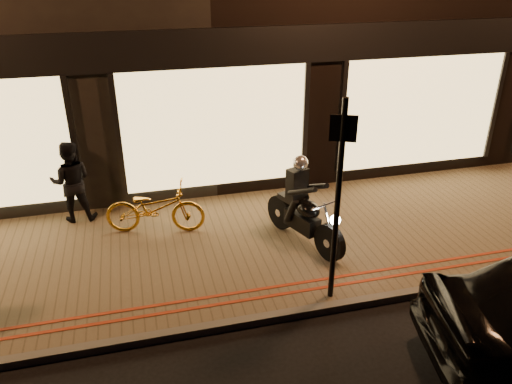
# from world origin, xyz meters

# --- Properties ---
(ground) EXTENTS (90.00, 90.00, 0.00)m
(ground) POSITION_xyz_m (0.00, 0.00, 0.00)
(ground) COLOR black
(ground) RESTS_ON ground
(sidewalk) EXTENTS (50.00, 4.00, 0.12)m
(sidewalk) POSITION_xyz_m (0.00, 2.00, 0.06)
(sidewalk) COLOR brown
(sidewalk) RESTS_ON ground
(kerb_stone) EXTENTS (50.00, 0.14, 0.12)m
(kerb_stone) POSITION_xyz_m (0.00, 0.05, 0.06)
(kerb_stone) COLOR #59544C
(kerb_stone) RESTS_ON ground
(red_kerb_lines) EXTENTS (50.00, 0.26, 0.01)m
(red_kerb_lines) POSITION_xyz_m (0.00, 0.55, 0.12)
(red_kerb_lines) COLOR maroon
(red_kerb_lines) RESTS_ON sidewalk
(motorcycle) EXTENTS (0.87, 1.85, 1.59)m
(motorcycle) POSITION_xyz_m (1.11, 1.81, 0.73)
(motorcycle) COLOR black
(motorcycle) RESTS_ON sidewalk
(sign_post) EXTENTS (0.33, 0.17, 3.00)m
(sign_post) POSITION_xyz_m (1.01, 0.25, 1.80)
(sign_post) COLOR black
(sign_post) RESTS_ON sidewalk
(bicycle_gold) EXTENTS (1.87, 1.00, 0.93)m
(bicycle_gold) POSITION_xyz_m (-1.34, 2.82, 0.59)
(bicycle_gold) COLOR #BF8421
(bicycle_gold) RESTS_ON sidewalk
(person_dark) EXTENTS (0.78, 0.62, 1.56)m
(person_dark) POSITION_xyz_m (-2.78, 3.67, 0.90)
(person_dark) COLOR black
(person_dark) RESTS_ON sidewalk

